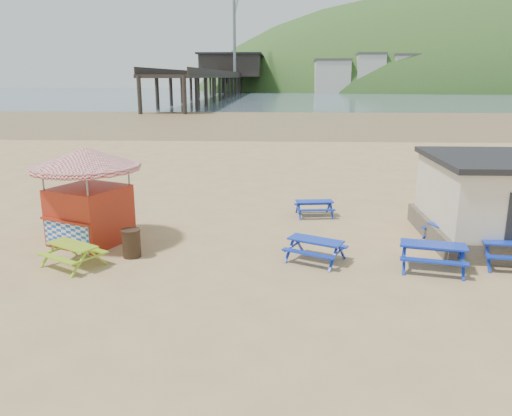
# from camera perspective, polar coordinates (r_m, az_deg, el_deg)

# --- Properties ---
(ground) EXTENTS (400.00, 400.00, 0.00)m
(ground) POSITION_cam_1_polar(r_m,az_deg,el_deg) (18.14, -1.55, -4.25)
(ground) COLOR tan
(ground) RESTS_ON ground
(wet_sand) EXTENTS (400.00, 400.00, 0.00)m
(wet_sand) POSITION_cam_1_polar(r_m,az_deg,el_deg) (72.36, 1.76, 10.07)
(wet_sand) COLOR olive
(wet_sand) RESTS_ON ground
(sea) EXTENTS (400.00, 400.00, 0.00)m
(sea) POSITION_cam_1_polar(r_m,az_deg,el_deg) (187.20, 2.45, 12.94)
(sea) COLOR #4A5D6A
(sea) RESTS_ON ground
(picnic_table_blue_b) EXTENTS (1.75, 1.47, 0.68)m
(picnic_table_blue_b) POSITION_cam_1_polar(r_m,az_deg,el_deg) (21.94, 6.67, -0.04)
(picnic_table_blue_b) COLOR #0E45AE
(picnic_table_blue_b) RESTS_ON ground
(picnic_table_blue_c) EXTENTS (2.14, 1.92, 0.75)m
(picnic_table_blue_c) POSITION_cam_1_polar(r_m,az_deg,el_deg) (19.69, 21.59, -2.63)
(picnic_table_blue_c) COLOR #0E45AE
(picnic_table_blue_c) RESTS_ON ground
(picnic_table_blue_d) EXTENTS (2.24, 2.09, 0.75)m
(picnic_table_blue_d) POSITION_cam_1_polar(r_m,az_deg,el_deg) (16.61, 6.80, -4.81)
(picnic_table_blue_d) COLOR #0E45AE
(picnic_table_blue_d) RESTS_ON ground
(picnic_table_blue_e) EXTENTS (2.29, 2.00, 0.83)m
(picnic_table_blue_e) POSITION_cam_1_polar(r_m,az_deg,el_deg) (16.75, 19.52, -5.25)
(picnic_table_blue_e) COLOR #0E45AE
(picnic_table_blue_e) RESTS_ON ground
(picnic_table_yellow) EXTENTS (2.24, 2.13, 0.74)m
(picnic_table_yellow) POSITION_cam_1_polar(r_m,az_deg,el_deg) (17.11, -20.17, -5.06)
(picnic_table_yellow) COLOR #90C31D
(picnic_table_yellow) RESTS_ON ground
(ice_cream_kiosk) EXTENTS (5.17, 5.17, 3.51)m
(ice_cream_kiosk) POSITION_cam_1_polar(r_m,az_deg,el_deg) (18.89, -18.72, 2.69)
(ice_cream_kiosk) COLOR #9E2513
(ice_cream_kiosk) RESTS_ON ground
(litter_bin) EXTENTS (0.66, 0.66, 0.96)m
(litter_bin) POSITION_cam_1_polar(r_m,az_deg,el_deg) (17.34, -14.05, -3.90)
(litter_bin) COLOR #362918
(litter_bin) RESTS_ON ground
(pier) EXTENTS (24.00, 220.00, 39.29)m
(pier) POSITION_cam_1_polar(r_m,az_deg,el_deg) (196.29, -2.95, 14.61)
(pier) COLOR black
(pier) RESTS_ON ground
(headland_town) EXTENTS (264.00, 144.00, 108.00)m
(headland_town) POSITION_cam_1_polar(r_m,az_deg,el_deg) (262.71, 22.90, 10.17)
(headland_town) COLOR #2D4C1E
(headland_town) RESTS_ON ground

